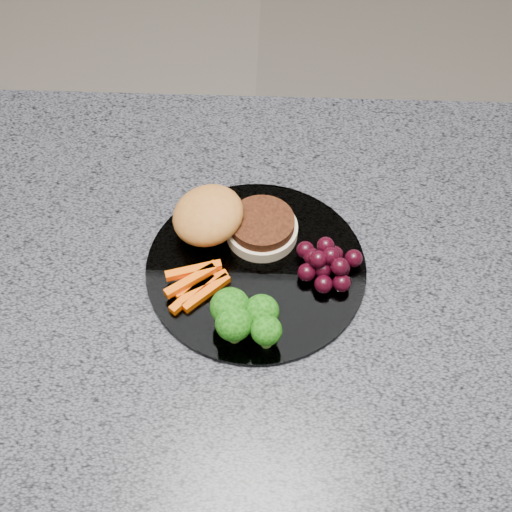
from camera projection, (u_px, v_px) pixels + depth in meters
The scene contains 7 objects.
island_cabinet at pixel (226, 423), 1.23m from camera, with size 1.20×0.60×0.86m, color brown.
countertop at pixel (214, 274), 0.86m from camera, with size 1.20×0.60×0.04m, color #4F505A.
plate at pixel (256, 268), 0.84m from camera, with size 0.26×0.26×0.01m, color white.
burger at pixel (227, 222), 0.85m from camera, with size 0.17×0.10×0.05m.
carrot_sticks at pixel (196, 283), 0.82m from camera, with size 0.08×0.07×0.02m.
broccoli at pixel (244, 317), 0.76m from camera, with size 0.08×0.06×0.05m.
grape_bunch at pixel (327, 263), 0.82m from camera, with size 0.08×0.07×0.04m.
Camera 1 is at (0.07, -0.49, 1.59)m, focal length 50.00 mm.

